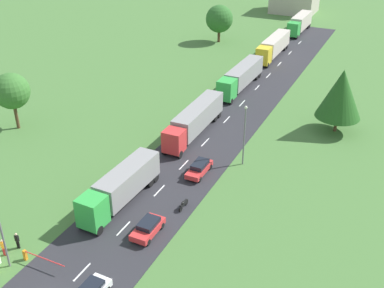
# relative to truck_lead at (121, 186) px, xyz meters

# --- Properties ---
(road) EXTENTS (10.00, 140.00, 0.06)m
(road) POSITION_rel_truck_lead_xyz_m (2.50, 9.56, -2.12)
(road) COLOR #2B2B30
(road) RESTS_ON ground
(lane_marking_centre) EXTENTS (0.16, 121.57, 0.01)m
(lane_marking_centre) POSITION_rel_truck_lead_xyz_m (2.50, 6.19, -2.08)
(lane_marking_centre) COLOR white
(lane_marking_centre) RESTS_ON road
(truck_lead) EXTENTS (2.82, 11.90, 3.59)m
(truck_lead) POSITION_rel_truck_lead_xyz_m (0.00, 0.00, 0.00)
(truck_lead) COLOR green
(truck_lead) RESTS_ON road
(truck_second) EXTENTS (2.61, 14.34, 3.67)m
(truck_second) POSITION_rel_truck_lead_xyz_m (0.19, 17.79, 0.03)
(truck_second) COLOR red
(truck_second) RESTS_ON road
(truck_third) EXTENTS (2.73, 14.68, 3.61)m
(truck_third) POSITION_rel_truck_lead_xyz_m (0.10, 35.72, 0.02)
(truck_third) COLOR green
(truck_third) RESTS_ON road
(truck_fourth) EXTENTS (2.50, 14.64, 3.70)m
(truck_fourth) POSITION_rel_truck_lead_xyz_m (0.01, 54.10, 0.05)
(truck_fourth) COLOR yellow
(truck_fourth) RESTS_ON road
(truck_fifth) EXTENTS (2.66, 12.41, 3.79)m
(truck_fifth) POSITION_rel_truck_lead_xyz_m (0.26, 73.66, 0.07)
(truck_fifth) COLOR green
(truck_fifth) RESTS_ON road
(car_second) EXTENTS (1.85, 3.98, 1.42)m
(car_second) POSITION_rel_truck_lead_xyz_m (5.11, -3.27, -1.33)
(car_second) COLOR red
(car_second) RESTS_ON road
(car_third) EXTENTS (1.75, 4.39, 1.46)m
(car_third) POSITION_rel_truck_lead_xyz_m (5.01, 8.76, -1.32)
(car_third) COLOR red
(car_third) RESTS_ON road
(motorcycle_courier) EXTENTS (0.28, 1.94, 0.91)m
(motorcycle_courier) POSITION_rel_truck_lead_xyz_m (6.36, 1.93, -1.60)
(motorcycle_courier) COLOR black
(motorcycle_courier) RESTS_ON road
(barrier_gate) EXTENTS (4.64, 0.28, 1.05)m
(barrier_gate) POSITION_rel_truck_lead_xyz_m (-2.31, -11.12, -1.45)
(barrier_gate) COLOR orange
(barrier_gate) RESTS_ON ground
(person_lead) EXTENTS (0.38, 0.24, 1.81)m
(person_lead) POSITION_rel_truck_lead_xyz_m (-5.24, -11.49, -1.18)
(person_lead) COLOR red
(person_lead) RESTS_ON ground
(person_second) EXTENTS (0.38, 0.23, 1.73)m
(person_second) POSITION_rel_truck_lead_xyz_m (-4.82, -10.21, -1.24)
(person_second) COLOR black
(person_second) RESTS_ON ground
(lamppost_second) EXTENTS (0.36, 0.36, 7.70)m
(lamppost_second) POSITION_rel_truck_lead_xyz_m (8.82, 13.09, 2.18)
(lamppost_second) COLOR slate
(lamppost_second) RESTS_ON ground
(tree_oak) EXTENTS (4.91, 4.91, 8.00)m
(tree_oak) POSITION_rel_truck_lead_xyz_m (-22.78, 8.75, 3.38)
(tree_oak) COLOR #513823
(tree_oak) RESTS_ON ground
(tree_maple) EXTENTS (5.74, 5.74, 7.82)m
(tree_maple) POSITION_rel_truck_lead_xyz_m (-13.53, 58.92, 2.79)
(tree_maple) COLOR #513823
(tree_maple) RESTS_ON ground
(tree_pine) EXTENTS (6.06, 6.06, 8.87)m
(tree_pine) POSITION_rel_truck_lead_xyz_m (17.23, 26.88, 3.39)
(tree_pine) COLOR #513823
(tree_pine) RESTS_ON ground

